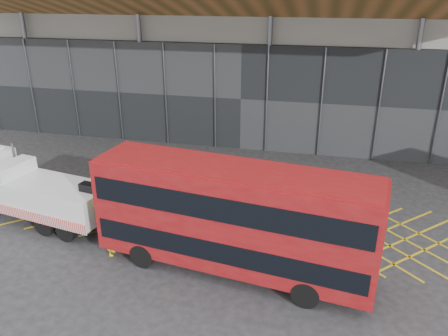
# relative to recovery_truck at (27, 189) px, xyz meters

# --- Properties ---
(ground_plane) EXTENTS (120.00, 120.00, 0.00)m
(ground_plane) POSITION_rel_recovery_truck_xyz_m (7.06, 2.35, -1.77)
(ground_plane) COLOR #252528
(road_markings) EXTENTS (26.36, 7.16, 0.01)m
(road_markings) POSITION_rel_recovery_truck_xyz_m (11.86, 2.35, -1.76)
(road_markings) COLOR gold
(road_markings) RESTS_ON ground_plane
(construction_building) EXTENTS (55.00, 23.97, 18.00)m
(construction_building) POSITION_rel_recovery_truck_xyz_m (8.98, 20.75, 7.21)
(construction_building) COLOR gray
(construction_building) RESTS_ON ground_plane
(recovery_truck) EXTENTS (11.05, 4.24, 3.83)m
(recovery_truck) POSITION_rel_recovery_truck_xyz_m (0.00, 0.00, 0.00)
(recovery_truck) COLOR black
(recovery_truck) RESTS_ON ground_plane
(bus_towed) EXTENTS (12.57, 4.53, 5.01)m
(bus_towed) POSITION_rel_recovery_truck_xyz_m (11.84, -2.12, 1.01)
(bus_towed) COLOR maroon
(bus_towed) RESTS_ON ground_plane
(worker) EXTENTS (0.57, 0.73, 1.78)m
(worker) POSITION_rel_recovery_truck_xyz_m (5.96, -2.24, -0.88)
(worker) COLOR yellow
(worker) RESTS_ON ground_plane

